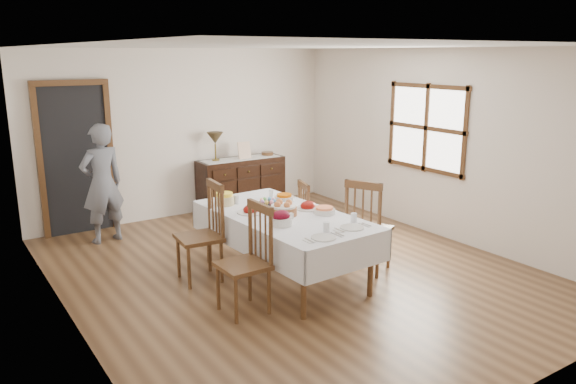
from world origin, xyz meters
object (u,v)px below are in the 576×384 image
dining_table (284,222)px  chair_right_near (367,225)px  chair_right_far (313,219)px  sideboard (241,184)px  person (102,180)px  chair_left_far (204,231)px  table_lamp (215,139)px  chair_left_near (248,258)px

dining_table → chair_right_near: size_ratio=2.03×
chair_right_far → sideboard: 2.43m
dining_table → sideboard: bearing=67.5°
sideboard → person: (-2.34, -0.39, 0.44)m
dining_table → chair_left_far: (-0.77, 0.48, -0.11)m
chair_right_near → table_lamp: size_ratio=2.46×
chair_right_far → person: 2.91m
person → table_lamp: size_ratio=3.78×
chair_left_near → chair_right_near: bearing=93.8°
chair_left_far → sideboard: 2.96m
dining_table → chair_left_near: 0.92m
person → chair_left_near: bearing=91.1°
dining_table → chair_left_far: size_ratio=2.03×
chair_right_near → person: 3.62m
dining_table → chair_left_near: (-0.75, -0.51, -0.12)m
chair_left_far → chair_right_far: chair_left_far is taller
chair_right_far → table_lamp: size_ratio=2.10×
chair_left_near → person: 3.03m
chair_left_far → person: person is taller
dining_table → sideboard: (1.02, 2.84, -0.25)m
sideboard → person: bearing=-170.6°
chair_left_near → sideboard: bearing=151.4°
chair_left_near → chair_right_far: (1.48, 0.93, -0.07)m
dining_table → chair_left_far: chair_left_far is taller
dining_table → person: bearing=115.7°
chair_left_far → chair_right_far: size_ratio=1.17×
chair_left_near → table_lamp: size_ratio=2.39×
chair_left_near → sideboard: 3.78m
chair_right_near → table_lamp: table_lamp is taller
chair_right_near → table_lamp: (-0.34, 3.24, 0.64)m
chair_left_near → person: bearing=-169.7°
dining_table → sideboard: 3.02m
chair_left_near → chair_left_far: size_ratio=0.97×
chair_left_near → chair_left_far: (-0.01, 0.98, 0.02)m
chair_left_far → table_lamp: (1.35, 2.39, 0.64)m
person → table_lamp: person is taller
dining_table → person: 2.79m
sideboard → chair_right_near: bearing=-91.8°
chair_right_near → chair_right_far: bearing=-13.2°
chair_left_far → chair_right_far: (1.49, -0.06, -0.08)m
dining_table → chair_right_near: 1.00m
chair_left_near → table_lamp: 3.69m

